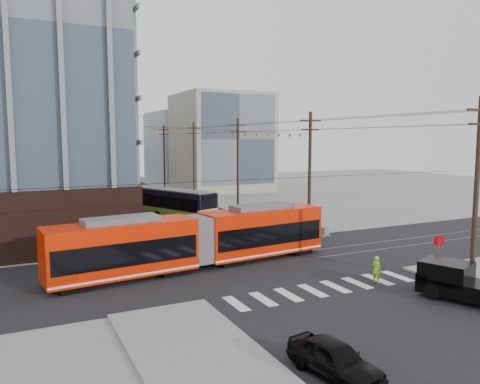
% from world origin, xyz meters
% --- Properties ---
extents(ground, '(160.00, 160.00, 0.00)m').
position_xyz_m(ground, '(0.00, 0.00, 0.00)').
color(ground, slate).
extents(bg_bldg_nw_near, '(18.00, 16.00, 18.00)m').
position_xyz_m(bg_bldg_nw_near, '(-17.00, 52.00, 9.00)').
color(bg_bldg_nw_near, '#8C99A5').
rests_on(bg_bldg_nw_near, ground).
extents(bg_bldg_ne_near, '(14.00, 14.00, 16.00)m').
position_xyz_m(bg_bldg_ne_near, '(16.00, 48.00, 8.00)').
color(bg_bldg_ne_near, gray).
rests_on(bg_bldg_ne_near, ground).
extents(bg_bldg_nw_far, '(16.00, 18.00, 20.00)m').
position_xyz_m(bg_bldg_nw_far, '(-14.00, 72.00, 10.00)').
color(bg_bldg_nw_far, gray).
rests_on(bg_bldg_nw_far, ground).
extents(bg_bldg_ne_far, '(16.00, 16.00, 14.00)m').
position_xyz_m(bg_bldg_ne_far, '(18.00, 68.00, 7.00)').
color(bg_bldg_ne_far, '#8C99A5').
rests_on(bg_bldg_ne_far, ground).
extents(utility_pole_near, '(0.30, 0.30, 11.00)m').
position_xyz_m(utility_pole_near, '(8.50, -6.00, 5.50)').
color(utility_pole_near, black).
rests_on(utility_pole_near, ground).
extents(utility_pole_far, '(0.30, 0.30, 11.00)m').
position_xyz_m(utility_pole_far, '(8.50, 56.00, 5.50)').
color(utility_pole_far, black).
rests_on(utility_pole_far, ground).
extents(streetcar, '(19.60, 4.84, 3.74)m').
position_xyz_m(streetcar, '(-4.90, 4.37, 1.87)').
color(streetcar, red).
rests_on(streetcar, ground).
extents(city_bus, '(6.99, 11.97, 3.37)m').
position_xyz_m(city_bus, '(-0.82, 23.49, 1.69)').
color(city_bus, black).
rests_on(city_bus, ground).
extents(pickup_truck, '(3.98, 6.12, 1.96)m').
position_xyz_m(pickup_truck, '(5.72, -8.48, 0.98)').
color(pickup_truck, black).
rests_on(pickup_truck, ground).
extents(black_sedan, '(2.20, 4.12, 1.33)m').
position_xyz_m(black_sedan, '(-5.64, -11.32, 0.67)').
color(black_sedan, black).
rests_on(black_sedan, ground).
extents(parked_car_silver, '(3.45, 4.95, 1.55)m').
position_xyz_m(parked_car_silver, '(-5.65, 13.43, 0.77)').
color(parked_car_silver, '#959595').
rests_on(parked_car_silver, ground).
extents(parked_car_white, '(2.53, 5.44, 1.54)m').
position_xyz_m(parked_car_white, '(-5.83, 18.12, 0.77)').
color(parked_car_white, '#B7ACAC').
rests_on(parked_car_white, ground).
extents(parked_car_grey, '(2.72, 4.80, 1.26)m').
position_xyz_m(parked_car_grey, '(-5.55, 25.86, 0.63)').
color(parked_car_grey, '#52545E').
rests_on(parked_car_grey, ground).
extents(pedestrian, '(0.49, 0.66, 1.64)m').
position_xyz_m(pedestrian, '(3.48, -3.43, 0.82)').
color(pedestrian, '#91E121').
rests_on(pedestrian, ground).
extents(stop_sign, '(0.94, 0.94, 2.49)m').
position_xyz_m(stop_sign, '(7.78, -4.18, 1.24)').
color(stop_sign, '#AF000E').
rests_on(stop_sign, ground).
extents(jersey_barrier, '(1.90, 4.38, 0.85)m').
position_xyz_m(jersey_barrier, '(8.30, 10.68, 0.43)').
color(jersey_barrier, gray).
rests_on(jersey_barrier, ground).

